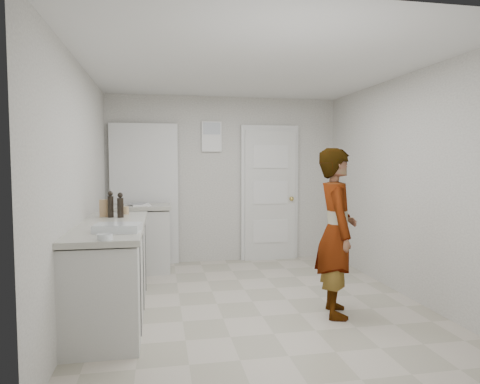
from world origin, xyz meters
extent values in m
plane|color=#A39D88|center=(0.00, 0.00, 0.00)|extent=(4.00, 4.00, 0.00)
plane|color=#A5A29C|center=(0.00, 2.00, 1.25)|extent=(3.50, 0.00, 3.50)
plane|color=#A5A29C|center=(0.00, -2.00, 1.25)|extent=(3.50, 0.00, 3.50)
plane|color=#A5A29C|center=(-1.75, 0.00, 1.25)|extent=(0.00, 4.00, 4.00)
plane|color=#A5A29C|center=(1.75, 0.00, 1.25)|extent=(0.00, 4.00, 4.00)
plane|color=silver|center=(0.00, 0.00, 2.50)|extent=(4.00, 4.00, 0.00)
cube|color=silver|center=(0.70, 1.93, 1.00)|extent=(0.80, 0.05, 2.00)
cube|color=silver|center=(0.70, 1.96, 1.03)|extent=(0.90, 0.04, 2.10)
sphere|color=tan|center=(1.03, 1.88, 0.95)|extent=(0.07, 0.07, 0.07)
cube|color=white|center=(-0.20, 1.97, 1.90)|extent=(0.30, 0.02, 0.45)
cube|color=black|center=(-1.20, 1.97, 1.02)|extent=(0.90, 0.05, 2.04)
cube|color=silver|center=(-1.20, 1.94, 1.03)|extent=(0.98, 0.02, 2.10)
cube|color=silver|center=(-1.45, -0.20, 0.43)|extent=(0.60, 1.90, 0.86)
cube|color=black|center=(-1.45, -0.20, 0.04)|extent=(0.56, 1.86, 0.08)
cube|color=#B2B1A3|center=(-1.45, -0.20, 0.90)|extent=(0.64, 1.96, 0.05)
cube|color=silver|center=(-1.25, 1.55, 0.43)|extent=(0.80, 0.55, 0.86)
cube|color=black|center=(-1.25, 1.55, 0.04)|extent=(0.75, 0.54, 0.08)
cube|color=#B2B1A3|center=(-1.25, 1.55, 0.90)|extent=(0.84, 0.61, 0.05)
imported|color=silver|center=(0.73, -0.52, 0.83)|extent=(0.52, 0.68, 1.65)
cube|color=#9E794F|center=(-1.56, 0.34, 1.02)|extent=(0.11, 0.05, 0.19)
cylinder|color=tan|center=(-1.36, 0.53, 0.97)|extent=(0.06, 0.06, 0.09)
cylinder|color=black|center=(-1.39, 0.25, 1.03)|extent=(0.07, 0.07, 0.21)
sphere|color=black|center=(-1.39, 0.25, 1.16)|extent=(0.06, 0.06, 0.06)
cylinder|color=black|center=(-1.50, 0.28, 1.04)|extent=(0.06, 0.06, 0.23)
sphere|color=black|center=(-1.50, 0.28, 1.18)|extent=(0.05, 0.05, 0.05)
cube|color=silver|center=(-1.33, -0.71, 0.96)|extent=(0.41, 0.31, 0.07)
cube|color=white|center=(-1.33, -0.71, 0.95)|extent=(0.36, 0.26, 0.05)
cylinder|color=silver|center=(-1.39, -1.10, 0.95)|extent=(0.12, 0.12, 0.05)
sphere|color=white|center=(-1.41, -1.11, 0.95)|extent=(0.04, 0.04, 0.04)
sphere|color=white|center=(-1.37, -1.09, 0.95)|extent=(0.04, 0.04, 0.04)
cube|color=white|center=(-1.23, 1.56, 0.93)|extent=(0.28, 0.34, 0.01)
camera|label=1|loc=(-0.98, -4.45, 1.52)|focal=32.00mm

